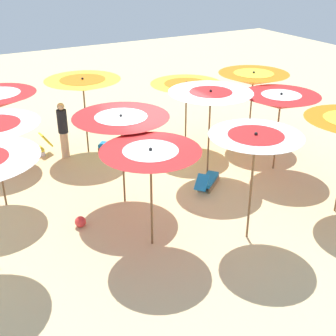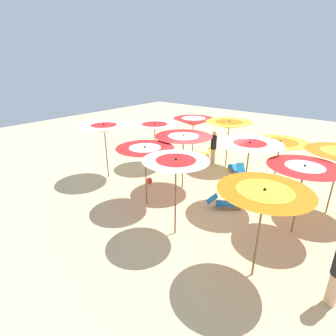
{
  "view_description": "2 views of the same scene",
  "coord_description": "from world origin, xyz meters",
  "px_view_note": "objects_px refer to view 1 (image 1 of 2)",
  "views": [
    {
      "loc": [
        -9.52,
        5.12,
        5.88
      ],
      "look_at": [
        -1.22,
        0.48,
        1.21
      ],
      "focal_mm": 48.58,
      "sensor_mm": 36.0,
      "label": 1
    },
    {
      "loc": [
        -8.55,
        -4.76,
        5.01
      ],
      "look_at": [
        -1.12,
        1.23,
        1.17
      ],
      "focal_mm": 28.2,
      "sensor_mm": 36.0,
      "label": 2
    }
  ],
  "objects_px": {
    "beach_umbrella_2": "(83,85)",
    "beach_ball": "(80,222)",
    "beach_umbrella_6": "(121,122)",
    "beach_umbrella_4": "(281,102)",
    "beachgoer_1": "(63,129)",
    "beach_umbrella_1": "(186,89)",
    "beach_umbrella_10": "(151,157)",
    "beach_umbrella_9": "(255,144)",
    "lounger_2": "(208,181)",
    "lounger_1": "(33,150)",
    "beach_umbrella_5": "(210,98)",
    "beach_umbrella_0": "(253,79)",
    "lounger_0": "(117,145)"
  },
  "relations": [
    {
      "from": "beach_umbrella_0",
      "to": "lounger_2",
      "type": "bearing_deg",
      "value": 124.07
    },
    {
      "from": "beach_umbrella_1",
      "to": "beach_umbrella_6",
      "type": "xyz_separation_m",
      "value": [
        -2.16,
        3.11,
        0.18
      ]
    },
    {
      "from": "beach_umbrella_6",
      "to": "beach_umbrella_4",
      "type": "bearing_deg",
      "value": -94.85
    },
    {
      "from": "beach_ball",
      "to": "beach_umbrella_9",
      "type": "bearing_deg",
      "value": -125.26
    },
    {
      "from": "lounger_1",
      "to": "beach_umbrella_5",
      "type": "bearing_deg",
      "value": 130.22
    },
    {
      "from": "beach_umbrella_4",
      "to": "lounger_2",
      "type": "xyz_separation_m",
      "value": [
        -0.03,
        2.33,
        -1.83
      ]
    },
    {
      "from": "beach_umbrella_9",
      "to": "beachgoer_1",
      "type": "height_order",
      "value": "beach_umbrella_9"
    },
    {
      "from": "beach_umbrella_4",
      "to": "beach_umbrella_10",
      "type": "height_order",
      "value": "beach_umbrella_10"
    },
    {
      "from": "beach_umbrella_6",
      "to": "lounger_0",
      "type": "height_order",
      "value": "beach_umbrella_6"
    },
    {
      "from": "beach_umbrella_1",
      "to": "lounger_0",
      "type": "xyz_separation_m",
      "value": [
        0.78,
        2.03,
        -1.74
      ]
    },
    {
      "from": "beach_umbrella_5",
      "to": "lounger_0",
      "type": "distance_m",
      "value": 3.77
    },
    {
      "from": "beach_umbrella_0",
      "to": "beach_umbrella_2",
      "type": "bearing_deg",
      "value": 69.67
    },
    {
      "from": "beach_umbrella_2",
      "to": "beach_ball",
      "type": "distance_m",
      "value": 4.78
    },
    {
      "from": "beach_umbrella_1",
      "to": "lounger_1",
      "type": "distance_m",
      "value": 5.08
    },
    {
      "from": "beach_umbrella_1",
      "to": "beach_umbrella_10",
      "type": "relative_size",
      "value": 0.96
    },
    {
      "from": "beach_umbrella_1",
      "to": "beach_umbrella_4",
      "type": "bearing_deg",
      "value": -150.02
    },
    {
      "from": "beach_umbrella_1",
      "to": "beach_umbrella_9",
      "type": "relative_size",
      "value": 0.87
    },
    {
      "from": "beach_umbrella_6",
      "to": "lounger_1",
      "type": "height_order",
      "value": "beach_umbrella_6"
    },
    {
      "from": "beach_umbrella_2",
      "to": "beach_umbrella_6",
      "type": "bearing_deg",
      "value": 175.3
    },
    {
      "from": "lounger_2",
      "to": "beach_umbrella_4",
      "type": "bearing_deg",
      "value": -37.43
    },
    {
      "from": "lounger_2",
      "to": "beach_umbrella_0",
      "type": "bearing_deg",
      "value": -3.97
    },
    {
      "from": "beach_umbrella_2",
      "to": "beachgoer_1",
      "type": "xyz_separation_m",
      "value": [
        -0.04,
        0.75,
        -1.25
      ]
    },
    {
      "from": "beach_umbrella_10",
      "to": "beach_umbrella_6",
      "type": "bearing_deg",
      "value": -6.84
    },
    {
      "from": "beach_umbrella_9",
      "to": "beach_umbrella_0",
      "type": "bearing_deg",
      "value": -38.53
    },
    {
      "from": "beach_umbrella_9",
      "to": "beach_umbrella_2",
      "type": "bearing_deg",
      "value": 13.21
    },
    {
      "from": "beach_umbrella_1",
      "to": "lounger_1",
      "type": "bearing_deg",
      "value": 69.01
    },
    {
      "from": "beach_umbrella_0",
      "to": "lounger_2",
      "type": "distance_m",
      "value": 4.06
    },
    {
      "from": "lounger_1",
      "to": "lounger_2",
      "type": "relative_size",
      "value": 1.02
    },
    {
      "from": "beach_umbrella_10",
      "to": "beach_umbrella_9",
      "type": "bearing_deg",
      "value": -112.23
    },
    {
      "from": "beach_umbrella_1",
      "to": "lounger_2",
      "type": "distance_m",
      "value": 3.23
    },
    {
      "from": "beach_umbrella_1",
      "to": "beach_umbrella_2",
      "type": "relative_size",
      "value": 0.92
    },
    {
      "from": "beach_umbrella_5",
      "to": "beachgoer_1",
      "type": "height_order",
      "value": "beach_umbrella_5"
    },
    {
      "from": "beach_umbrella_5",
      "to": "beach_ball",
      "type": "height_order",
      "value": "beach_umbrella_5"
    },
    {
      "from": "beach_umbrella_6",
      "to": "beachgoer_1",
      "type": "bearing_deg",
      "value": 7.87
    },
    {
      "from": "lounger_1",
      "to": "beach_umbrella_9",
      "type": "bearing_deg",
      "value": 107.54
    },
    {
      "from": "beachgoer_1",
      "to": "lounger_0",
      "type": "bearing_deg",
      "value": 115.46
    },
    {
      "from": "beach_umbrella_4",
      "to": "lounger_2",
      "type": "bearing_deg",
      "value": 90.62
    },
    {
      "from": "beach_umbrella_9",
      "to": "beach_umbrella_10",
      "type": "xyz_separation_m",
      "value": [
        0.81,
        1.97,
        -0.18
      ]
    },
    {
      "from": "lounger_0",
      "to": "beachgoer_1",
      "type": "height_order",
      "value": "beachgoer_1"
    },
    {
      "from": "lounger_0",
      "to": "beachgoer_1",
      "type": "bearing_deg",
      "value": 27.0
    },
    {
      "from": "beach_umbrella_5",
      "to": "beach_ball",
      "type": "relative_size",
      "value": 9.52
    },
    {
      "from": "beach_umbrella_0",
      "to": "beachgoer_1",
      "type": "distance_m",
      "value": 6.08
    },
    {
      "from": "beach_umbrella_0",
      "to": "lounger_2",
      "type": "height_order",
      "value": "beach_umbrella_0"
    },
    {
      "from": "beach_umbrella_6",
      "to": "beachgoer_1",
      "type": "relative_size",
      "value": 1.36
    },
    {
      "from": "beach_umbrella_6",
      "to": "beach_ball",
      "type": "relative_size",
      "value": 8.92
    },
    {
      "from": "beach_umbrella_5",
      "to": "lounger_1",
      "type": "xyz_separation_m",
      "value": [
        3.67,
        4.01,
        -2.06
      ]
    },
    {
      "from": "beach_umbrella_10",
      "to": "lounger_1",
      "type": "relative_size",
      "value": 1.92
    },
    {
      "from": "beach_umbrella_0",
      "to": "lounger_0",
      "type": "bearing_deg",
      "value": 71.89
    },
    {
      "from": "beach_umbrella_4",
      "to": "lounger_2",
      "type": "relative_size",
      "value": 1.97
    },
    {
      "from": "beach_umbrella_1",
      "to": "lounger_0",
      "type": "relative_size",
      "value": 1.84
    }
  ]
}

